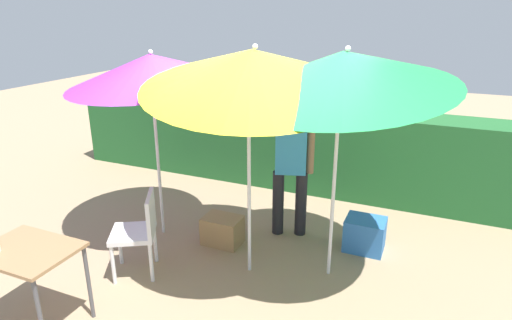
# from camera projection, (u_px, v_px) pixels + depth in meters

# --- Properties ---
(ground_plane) EXTENTS (24.00, 24.00, 0.00)m
(ground_plane) POSITION_uv_depth(u_px,v_px,m) (245.00, 260.00, 4.87)
(ground_plane) COLOR #9E8466
(hedge_row) EXTENTS (8.00, 0.70, 1.27)m
(hedge_row) POSITION_uv_depth(u_px,v_px,m) (308.00, 148.00, 6.69)
(hedge_row) COLOR #23602D
(hedge_row) RESTS_ON ground_plane
(umbrella_rainbow) EXTENTS (2.14, 2.13, 2.56)m
(umbrella_rainbow) POSITION_uv_depth(u_px,v_px,m) (252.00, 69.00, 3.99)
(umbrella_rainbow) COLOR silver
(umbrella_rainbow) RESTS_ON ground_plane
(umbrella_orange) EXTENTS (2.08, 2.08, 2.53)m
(umbrella_orange) POSITION_uv_depth(u_px,v_px,m) (344.00, 71.00, 3.91)
(umbrella_orange) COLOR silver
(umbrella_orange) RESTS_ON ground_plane
(umbrella_yellow) EXTENTS (1.91, 1.92, 2.29)m
(umbrella_yellow) POSITION_uv_depth(u_px,v_px,m) (151.00, 69.00, 4.80)
(umbrella_yellow) COLOR silver
(umbrella_yellow) RESTS_ON ground_plane
(person_vendor) EXTENTS (0.55, 0.32, 1.88)m
(person_vendor) POSITION_uv_depth(u_px,v_px,m) (291.00, 163.00, 5.16)
(person_vendor) COLOR black
(person_vendor) RESTS_ON ground_plane
(chair_plastic) EXTENTS (0.60, 0.60, 0.89)m
(chair_plastic) POSITION_uv_depth(u_px,v_px,m) (140.00, 229.00, 4.51)
(chair_plastic) COLOR silver
(chair_plastic) RESTS_ON ground_plane
(cooler_box) EXTENTS (0.45, 0.36, 0.38)m
(cooler_box) POSITION_uv_depth(u_px,v_px,m) (365.00, 234.00, 5.05)
(cooler_box) COLOR #2D6BB7
(cooler_box) RESTS_ON ground_plane
(crate_cardboard) EXTENTS (0.45, 0.32, 0.34)m
(crate_cardboard) POSITION_uv_depth(u_px,v_px,m) (223.00, 230.00, 5.19)
(crate_cardboard) COLOR #9E7A4C
(crate_cardboard) RESTS_ON ground_plane
(folding_table) EXTENTS (0.80, 0.60, 0.77)m
(folding_table) POSITION_uv_depth(u_px,v_px,m) (29.00, 259.00, 3.68)
(folding_table) COLOR #4C4C51
(folding_table) RESTS_ON ground_plane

